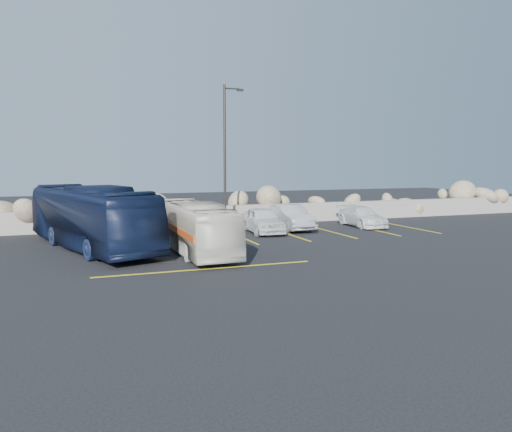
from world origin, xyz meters
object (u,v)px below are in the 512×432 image
object	(u,v)px
tour_coach	(91,217)
car_c	(362,217)
car_b	(290,217)
vintage_bus	(195,227)
car_a	(263,220)
lamppost	(226,153)

from	to	relation	value
tour_coach	car_c	bearing A→B (deg)	-8.45
tour_coach	car_b	xyz separation A→B (m)	(10.88, 2.77, -0.71)
car_b	car_c	distance (m)	4.60
tour_coach	car_b	size ratio (longest dim) A/B	2.39
vintage_bus	car_a	distance (m)	6.57
vintage_bus	tour_coach	size ratio (longest dim) A/B	0.77
tour_coach	car_b	bearing A→B (deg)	-3.52
car_a	car_c	world-z (taller)	car_a
lamppost	car_b	size ratio (longest dim) A/B	1.90
tour_coach	car_c	size ratio (longest dim) A/B	2.50
tour_coach	lamppost	bearing A→B (deg)	7.44
lamppost	car_a	bearing A→B (deg)	-39.60
vintage_bus	car_a	bearing A→B (deg)	42.20
tour_coach	car_c	world-z (taller)	tour_coach
lamppost	vintage_bus	size ratio (longest dim) A/B	1.03
tour_coach	car_a	xyz separation A→B (m)	(8.92, 2.06, -0.71)
tour_coach	car_a	world-z (taller)	tour_coach
vintage_bus	car_b	bearing A→B (deg)	36.72
lamppost	car_a	distance (m)	4.19
lamppost	vintage_bus	distance (m)	7.37
lamppost	vintage_bus	xyz separation A→B (m)	(-3.15, -5.83, -3.21)
vintage_bus	car_c	bearing A→B (deg)	22.86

